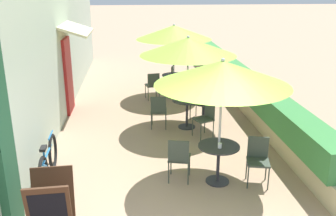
{
  "coord_description": "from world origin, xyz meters",
  "views": [
    {
      "loc": [
        -0.59,
        -4.27,
        3.55
      ],
      "look_at": [
        0.15,
        3.27,
        1.0
      ],
      "focal_mm": 40.0,
      "sensor_mm": 36.0,
      "label": 1
    }
  ],
  "objects_px": {
    "coffee_cup_near": "(220,146)",
    "patio_umbrella_mid": "(188,46)",
    "patio_umbrella_near": "(222,73)",
    "cafe_chair_near_left": "(258,157)",
    "patio_table_near": "(218,156)",
    "cafe_chair_mid_back": "(206,116)",
    "patio_umbrella_far": "(174,32)",
    "seated_patron_mid_left": "(201,95)",
    "cafe_chair_far_left": "(153,84)",
    "cafe_chair_mid_right": "(159,109)",
    "bicycle_leaning": "(48,162)",
    "cafe_chair_near_right": "(179,156)",
    "cafe_chair_mid_left": "(197,100)",
    "cafe_chair_far_back": "(176,76)",
    "patio_table_far": "(174,81)",
    "patio_table_mid": "(187,108)",
    "cafe_chair_far_right": "(192,85)",
    "menu_board": "(52,208)",
    "coffee_cup_far": "(173,74)"
  },
  "relations": [
    {
      "from": "patio_table_mid",
      "to": "coffee_cup_far",
      "type": "distance_m",
      "value": 2.67
    },
    {
      "from": "patio_table_near",
      "to": "patio_umbrella_mid",
      "type": "bearing_deg",
      "value": 93.41
    },
    {
      "from": "coffee_cup_near",
      "to": "patio_umbrella_mid",
      "type": "relative_size",
      "value": 0.04
    },
    {
      "from": "patio_table_near",
      "to": "cafe_chair_mid_right",
      "type": "bearing_deg",
      "value": 107.58
    },
    {
      "from": "cafe_chair_near_left",
      "to": "seated_patron_mid_left",
      "type": "bearing_deg",
      "value": -70.11
    },
    {
      "from": "patio_umbrella_mid",
      "to": "cafe_chair_mid_right",
      "type": "relative_size",
      "value": 2.7
    },
    {
      "from": "coffee_cup_near",
      "to": "cafe_chair_mid_left",
      "type": "xyz_separation_m",
      "value": [
        0.2,
        3.54,
        -0.27
      ]
    },
    {
      "from": "bicycle_leaning",
      "to": "cafe_chair_mid_back",
      "type": "bearing_deg",
      "value": 26.76
    },
    {
      "from": "seated_patron_mid_left",
      "to": "cafe_chair_near_left",
      "type": "bearing_deg",
      "value": 43.2
    },
    {
      "from": "cafe_chair_near_right",
      "to": "patio_umbrella_far",
      "type": "distance_m",
      "value": 5.69
    },
    {
      "from": "cafe_chair_near_right",
      "to": "cafe_chair_far_right",
      "type": "relative_size",
      "value": 1.0
    },
    {
      "from": "patio_table_far",
      "to": "cafe_chair_mid_right",
      "type": "bearing_deg",
      "value": -104.22
    },
    {
      "from": "cafe_chair_mid_back",
      "to": "patio_umbrella_far",
      "type": "relative_size",
      "value": 0.37
    },
    {
      "from": "cafe_chair_mid_left",
      "to": "cafe_chair_near_left",
      "type": "bearing_deg",
      "value": 44.51
    },
    {
      "from": "cafe_chair_far_back",
      "to": "menu_board",
      "type": "bearing_deg",
      "value": -1.2
    },
    {
      "from": "cafe_chair_far_back",
      "to": "coffee_cup_far",
      "type": "distance_m",
      "value": 0.83
    },
    {
      "from": "patio_table_far",
      "to": "bicycle_leaning",
      "type": "height_order",
      "value": "bicycle_leaning"
    },
    {
      "from": "seated_patron_mid_left",
      "to": "patio_table_far",
      "type": "height_order",
      "value": "seated_patron_mid_left"
    },
    {
      "from": "patio_table_mid",
      "to": "cafe_chair_far_right",
      "type": "distance_m",
      "value": 2.29
    },
    {
      "from": "cafe_chair_mid_back",
      "to": "cafe_chair_far_back",
      "type": "relative_size",
      "value": 1.0
    },
    {
      "from": "patio_table_mid",
      "to": "cafe_chair_far_right",
      "type": "relative_size",
      "value": 0.87
    },
    {
      "from": "patio_umbrella_mid",
      "to": "cafe_chair_far_right",
      "type": "height_order",
      "value": "patio_umbrella_mid"
    },
    {
      "from": "bicycle_leaning",
      "to": "menu_board",
      "type": "height_order",
      "value": "menu_board"
    },
    {
      "from": "coffee_cup_near",
      "to": "cafe_chair_far_back",
      "type": "relative_size",
      "value": 0.1
    },
    {
      "from": "patio_table_far",
      "to": "patio_table_mid",
      "type": "bearing_deg",
      "value": -89.29
    },
    {
      "from": "cafe_chair_near_right",
      "to": "cafe_chair_mid_left",
      "type": "bearing_deg",
      "value": 87.52
    },
    {
      "from": "coffee_cup_near",
      "to": "cafe_chair_far_left",
      "type": "relative_size",
      "value": 0.1
    },
    {
      "from": "patio_umbrella_far",
      "to": "cafe_chair_far_left",
      "type": "distance_m",
      "value": 1.73
    },
    {
      "from": "patio_umbrella_mid",
      "to": "cafe_chair_far_back",
      "type": "xyz_separation_m",
      "value": [
        0.12,
        3.43,
        -1.57
      ]
    },
    {
      "from": "cafe_chair_near_left",
      "to": "patio_table_far",
      "type": "height_order",
      "value": "cafe_chair_near_left"
    },
    {
      "from": "cafe_chair_near_right",
      "to": "cafe_chair_mid_left",
      "type": "distance_m",
      "value": 3.48
    },
    {
      "from": "patio_umbrella_near",
      "to": "cafe_chair_mid_back",
      "type": "bearing_deg",
      "value": 84.92
    },
    {
      "from": "patio_table_near",
      "to": "cafe_chair_mid_back",
      "type": "height_order",
      "value": "cafe_chair_mid_back"
    },
    {
      "from": "cafe_chair_far_left",
      "to": "patio_table_far",
      "type": "bearing_deg",
      "value": 6.07
    },
    {
      "from": "patio_umbrella_mid",
      "to": "cafe_chair_far_right",
      "type": "distance_m",
      "value": 2.78
    },
    {
      "from": "patio_table_mid",
      "to": "cafe_chair_far_right",
      "type": "xyz_separation_m",
      "value": [
        0.5,
        2.23,
        -0.01
      ]
    },
    {
      "from": "patio_table_mid",
      "to": "patio_table_far",
      "type": "relative_size",
      "value": 1.0
    },
    {
      "from": "cafe_chair_mid_right",
      "to": "bicycle_leaning",
      "type": "xyz_separation_m",
      "value": [
        -2.25,
        -2.44,
        -0.15
      ]
    },
    {
      "from": "patio_umbrella_far",
      "to": "menu_board",
      "type": "distance_m",
      "value": 7.51
    },
    {
      "from": "patio_table_near",
      "to": "patio_umbrella_far",
      "type": "bearing_deg",
      "value": 92.09
    },
    {
      "from": "patio_umbrella_mid",
      "to": "cafe_chair_far_right",
      "type": "xyz_separation_m",
      "value": [
        0.5,
        2.23,
        -1.57
      ]
    },
    {
      "from": "bicycle_leaning",
      "to": "menu_board",
      "type": "xyz_separation_m",
      "value": [
        0.4,
        -1.73,
        0.13
      ]
    },
    {
      "from": "patio_umbrella_mid",
      "to": "cafe_chair_mid_back",
      "type": "bearing_deg",
      "value": -59.97
    },
    {
      "from": "patio_umbrella_far",
      "to": "cafe_chair_far_back",
      "type": "relative_size",
      "value": 2.7
    },
    {
      "from": "seated_patron_mid_left",
      "to": "cafe_chair_mid_right",
      "type": "xyz_separation_m",
      "value": [
        -1.17,
        -0.56,
        -0.17
      ]
    },
    {
      "from": "patio_umbrella_near",
      "to": "cafe_chair_near_left",
      "type": "height_order",
      "value": "patio_umbrella_near"
    },
    {
      "from": "patio_table_near",
      "to": "seated_patron_mid_left",
      "type": "xyz_separation_m",
      "value": [
        0.28,
        3.37,
        0.16
      ]
    },
    {
      "from": "cafe_chair_mid_left",
      "to": "cafe_chair_mid_back",
      "type": "relative_size",
      "value": 1.0
    },
    {
      "from": "patio_table_near",
      "to": "patio_table_far",
      "type": "relative_size",
      "value": 1.0
    },
    {
      "from": "patio_table_mid",
      "to": "menu_board",
      "type": "bearing_deg",
      "value": -121.64
    }
  ]
}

